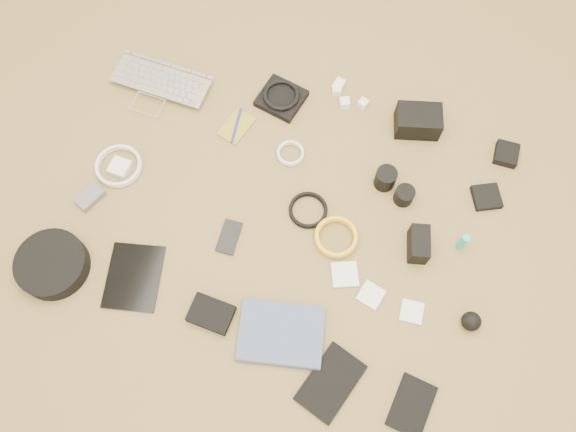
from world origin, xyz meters
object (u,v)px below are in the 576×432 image
(tablet, at_px, (134,277))
(headphone_case, at_px, (52,264))
(phone, at_px, (229,237))
(paperback, at_px, (277,366))
(dslr_camera, at_px, (418,121))
(laptop, at_px, (156,92))

(tablet, distance_m, headphone_case, 0.25)
(phone, bearing_deg, headphone_case, -154.42)
(paperback, bearing_deg, tablet, 65.17)
(phone, bearing_deg, paperback, -53.46)
(tablet, relative_size, phone, 1.87)
(dslr_camera, bearing_deg, phone, -144.03)
(headphone_case, xyz_separation_m, paperback, (0.75, -0.08, -0.02))
(tablet, xyz_separation_m, headphone_case, (-0.25, -0.04, 0.03))
(dslr_camera, bearing_deg, laptop, 174.72)
(tablet, bearing_deg, phone, 29.74)
(laptop, distance_m, dslr_camera, 0.91)
(laptop, distance_m, tablet, 0.67)
(headphone_case, bearing_deg, tablet, 9.97)
(headphone_case, relative_size, paperback, 0.87)
(laptop, height_order, headphone_case, headphone_case)
(tablet, bearing_deg, headphone_case, 177.89)
(laptop, relative_size, headphone_case, 1.60)
(paperback, bearing_deg, headphone_case, 72.76)
(dslr_camera, height_order, phone, dslr_camera)
(dslr_camera, relative_size, paperback, 0.60)
(tablet, height_order, paperback, paperback)
(dslr_camera, height_order, tablet, dslr_camera)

